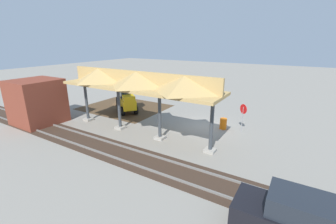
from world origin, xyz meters
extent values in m
plane|color=gray|center=(0.00, 0.00, 0.00)|extent=(120.00, 120.00, 0.00)
cube|color=#4C3823|center=(9.69, -0.95, 0.00)|extent=(8.64, 7.00, 0.01)
cube|color=#9E998E|center=(-2.18, 4.03, 0.10)|extent=(0.70, 0.70, 0.20)
cylinder|color=#383D42|center=(-2.18, 4.03, 1.80)|extent=(0.24, 0.24, 3.60)
cube|color=#9E998E|center=(1.76, 4.03, 0.10)|extent=(0.70, 0.70, 0.20)
cylinder|color=#383D42|center=(1.76, 4.03, 1.80)|extent=(0.24, 0.24, 3.60)
cube|color=#9E998E|center=(5.71, 4.03, 0.10)|extent=(0.70, 0.70, 0.20)
cylinder|color=#383D42|center=(5.71, 4.03, 1.80)|extent=(0.24, 0.24, 3.60)
cube|color=#9E998E|center=(9.65, 4.03, 0.10)|extent=(0.70, 0.70, 0.20)
cylinder|color=#383D42|center=(9.65, 4.03, 1.80)|extent=(0.24, 0.24, 3.60)
cube|color=tan|center=(3.74, 4.03, 3.70)|extent=(13.03, 3.20, 0.20)
cube|color=tan|center=(3.74, 4.03, 4.35)|extent=(13.03, 0.20, 1.10)
pyramid|color=tan|center=(-0.21, 4.03, 4.35)|extent=(3.55, 3.20, 1.10)
pyramid|color=tan|center=(3.74, 4.03, 4.35)|extent=(3.55, 3.20, 1.10)
pyramid|color=tan|center=(7.68, 4.03, 4.35)|extent=(3.55, 3.20, 1.10)
cube|color=slate|center=(0.00, 6.57, 0.07)|extent=(60.00, 0.08, 0.15)
cube|color=slate|center=(0.00, 8.00, 0.07)|extent=(60.00, 0.08, 0.15)
cube|color=#38281E|center=(0.00, 7.28, 0.01)|extent=(60.00, 2.58, 0.03)
cylinder|color=gray|center=(-3.07, -0.44, 1.06)|extent=(0.06, 0.06, 2.13)
cylinder|color=red|center=(-3.07, -0.44, 1.94)|extent=(0.62, 0.49, 0.76)
cube|color=#EAB214|center=(8.38, 0.12, 0.97)|extent=(3.33, 2.98, 0.90)
cube|color=#1E262D|center=(8.53, 0.00, 2.12)|extent=(1.74, 1.72, 1.40)
cube|color=#EAB214|center=(7.56, 0.75, 1.67)|extent=(1.58, 1.57, 0.50)
cylinder|color=black|center=(8.70, -1.03, 0.70)|extent=(1.29, 1.09, 1.40)
cylinder|color=black|center=(9.57, 0.10, 0.70)|extent=(1.29, 1.09, 1.40)
cylinder|color=black|center=(7.12, 0.27, 0.45)|extent=(0.90, 0.79, 0.90)
cylinder|color=black|center=(7.91, 1.30, 0.45)|extent=(0.90, 0.79, 0.90)
cylinder|color=#EAB214|center=(10.01, -1.13, 2.08)|extent=(0.95, 0.79, 1.41)
cylinder|color=#EAB214|center=(10.64, -1.62, 2.15)|extent=(0.74, 0.62, 1.24)
cube|color=#47474C|center=(10.90, -1.82, 1.57)|extent=(0.96, 1.00, 0.40)
cone|color=#4C3823|center=(11.01, -2.02, 0.00)|extent=(5.07, 5.07, 1.62)
cube|color=brown|center=(12.87, 6.64, 1.92)|extent=(3.58, 3.67, 3.84)
cube|color=#1E232B|center=(-7.47, 9.10, 1.61)|extent=(2.36, 1.54, 0.73)
cylinder|color=black|center=(-5.87, 8.36, 0.30)|extent=(0.60, 0.20, 0.60)
cylinder|color=orange|center=(-1.60, -0.38, 0.45)|extent=(0.56, 0.56, 0.90)
camera|label=1|loc=(-6.76, 16.84, 6.95)|focal=24.00mm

